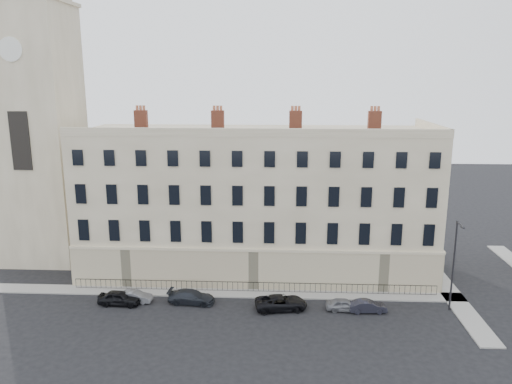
% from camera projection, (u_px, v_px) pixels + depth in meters
% --- Properties ---
extents(ground, '(160.00, 160.00, 0.00)m').
position_uv_depth(ground, '(319.00, 320.00, 42.82)').
color(ground, black).
rests_on(ground, ground).
extents(terrace, '(36.22, 12.22, 17.00)m').
position_uv_depth(terrace, '(257.00, 201.00, 53.04)').
color(terrace, tan).
rests_on(terrace, ground).
extents(church_tower, '(8.00, 8.13, 44.00)m').
position_uv_depth(church_tower, '(35.00, 93.00, 53.60)').
color(church_tower, tan).
rests_on(church_tower, ground).
extents(pavement_terrace, '(48.00, 2.00, 0.12)m').
position_uv_depth(pavement_terrace, '(212.00, 292.00, 48.15)').
color(pavement_terrace, gray).
rests_on(pavement_terrace, ground).
extents(pavement_east_return, '(2.00, 24.00, 0.12)m').
position_uv_depth(pavement_east_return, '(444.00, 285.00, 49.98)').
color(pavement_east_return, gray).
rests_on(pavement_east_return, ground).
extents(railings, '(35.00, 0.04, 0.96)m').
position_uv_depth(railings, '(253.00, 287.00, 48.23)').
color(railings, black).
rests_on(railings, ground).
extents(car_a, '(3.94, 1.73, 1.32)m').
position_uv_depth(car_a, '(120.00, 298.00, 45.60)').
color(car_a, black).
rests_on(car_a, ground).
extents(car_b, '(3.31, 1.33, 1.07)m').
position_uv_depth(car_b, '(135.00, 296.00, 46.19)').
color(car_b, slate).
rests_on(car_b, ground).
extents(car_c, '(4.44, 2.12, 1.25)m').
position_uv_depth(car_c, '(191.00, 297.00, 45.89)').
color(car_c, '#1F232A').
rests_on(car_c, ground).
extents(car_d, '(4.98, 2.91, 1.30)m').
position_uv_depth(car_d, '(281.00, 303.00, 44.69)').
color(car_d, black).
rests_on(car_d, ground).
extents(car_e, '(3.30, 1.38, 1.11)m').
position_uv_depth(car_e, '(344.00, 305.00, 44.47)').
color(car_e, slate).
rests_on(car_e, ground).
extents(car_f, '(3.41, 1.41, 1.10)m').
position_uv_depth(car_f, '(367.00, 306.00, 44.20)').
color(car_f, '#20202B').
rests_on(car_f, ground).
extents(streetlamp, '(0.25, 1.81, 8.35)m').
position_uv_depth(streetlamp, '(454.00, 262.00, 43.57)').
color(streetlamp, '#28282C').
rests_on(streetlamp, ground).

